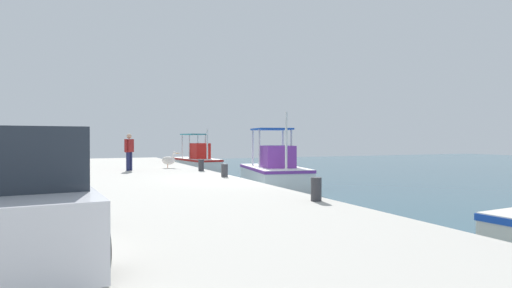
% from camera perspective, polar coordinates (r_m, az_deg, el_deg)
% --- Properties ---
extents(quay_pier, '(36.00, 10.00, 0.80)m').
position_cam_1_polar(quay_pier, '(14.20, -21.31, -6.75)').
color(quay_pier, '#BCB7AD').
rests_on(quay_pier, ground).
extents(fishing_boat_nearest, '(5.24, 2.30, 2.88)m').
position_cam_1_polar(fishing_boat_nearest, '(28.36, -8.19, -2.42)').
color(fishing_boat_nearest, white).
rests_on(fishing_boat_nearest, ground).
extents(fishing_boat_second, '(5.02, 2.93, 3.35)m').
position_cam_1_polar(fishing_boat_second, '(18.67, 2.58, -4.00)').
color(fishing_boat_second, white).
rests_on(fishing_boat_second, ground).
extents(pelican, '(0.46, 0.97, 0.82)m').
position_cam_1_polar(pelican, '(20.73, -11.97, -2.15)').
color(pelican, tan).
rests_on(pelican, quay_pier).
extents(fisherman_standing, '(0.48, 0.44, 1.66)m').
position_cam_1_polar(fisherman_standing, '(19.50, -17.10, -0.84)').
color(fisherman_standing, '#1E234C').
rests_on(fisherman_standing, quay_pier).
extents(parked_car, '(4.24, 2.17, 1.57)m').
position_cam_1_polar(parked_car, '(5.88, -30.99, -6.47)').
color(parked_car, black).
rests_on(parked_car, quay_pier).
extents(mooring_bollard_nearest, '(0.24, 0.24, 0.52)m').
position_cam_1_polar(mooring_bollard_nearest, '(18.59, -7.58, -2.90)').
color(mooring_bollard_nearest, '#333338').
rests_on(mooring_bollard_nearest, quay_pier).
extents(mooring_bollard_second, '(0.25, 0.25, 0.49)m').
position_cam_1_polar(mooring_bollard_second, '(15.56, -4.37, -3.66)').
color(mooring_bollard_second, '#333338').
rests_on(mooring_bollard_second, quay_pier).
extents(mooring_bollard_third, '(0.25, 0.25, 0.55)m').
position_cam_1_polar(mooring_bollard_third, '(9.69, 8.30, -6.19)').
color(mooring_bollard_third, '#333338').
rests_on(mooring_bollard_third, quay_pier).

